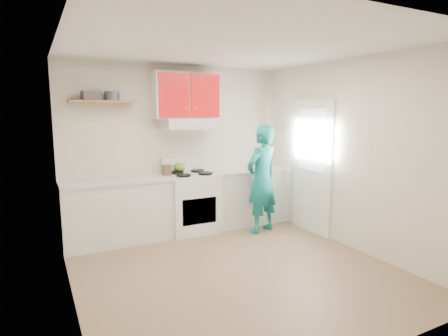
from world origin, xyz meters
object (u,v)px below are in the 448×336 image
crock (167,171)px  tin (112,96)px  stove (191,203)px  person (262,179)px  kettle (179,167)px

crock → tin: bearing=173.4°
tin → crock: (0.75, -0.09, -1.11)m
tin → crock: size_ratio=1.16×
stove → tin: 1.99m
tin → person: (2.09, -0.68, -1.26)m
stove → person: bearing=-28.0°
kettle → person: (1.08, -0.74, -0.16)m
person → tin: bearing=-34.7°
stove → tin: tin is taller
tin → kettle: bearing=3.5°
kettle → person: person is taller
stove → kettle: (-0.11, 0.22, 0.54)m
stove → kettle: kettle is taller
stove → crock: 0.65m
stove → person: person is taller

